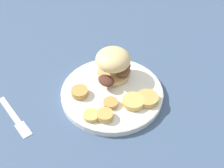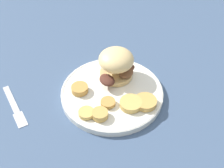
# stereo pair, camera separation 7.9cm
# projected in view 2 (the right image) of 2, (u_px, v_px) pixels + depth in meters

# --- Properties ---
(ground_plane) EXTENTS (4.00, 4.00, 0.00)m
(ground_plane) POSITION_uv_depth(u_px,v_px,m) (112.00, 96.00, 0.82)
(ground_plane) COLOR #3D5170
(dinner_plate) EXTENTS (0.27, 0.27, 0.02)m
(dinner_plate) POSITION_uv_depth(u_px,v_px,m) (112.00, 93.00, 0.81)
(dinner_plate) COLOR white
(dinner_plate) RESTS_ON ground_plane
(sandwich) EXTENTS (0.09, 0.12, 0.08)m
(sandwich) POSITION_uv_depth(u_px,v_px,m) (117.00, 64.00, 0.81)
(sandwich) COLOR tan
(sandwich) RESTS_ON dinner_plate
(potato_round_0) EXTENTS (0.06, 0.06, 0.01)m
(potato_round_0) POSITION_uv_depth(u_px,v_px,m) (145.00, 102.00, 0.77)
(potato_round_0) COLOR tan
(potato_round_0) RESTS_ON dinner_plate
(potato_round_1) EXTENTS (0.04, 0.04, 0.02)m
(potato_round_1) POSITION_uv_depth(u_px,v_px,m) (80.00, 89.00, 0.80)
(potato_round_1) COLOR #BC8942
(potato_round_1) RESTS_ON dinner_plate
(potato_round_2) EXTENTS (0.04, 0.04, 0.02)m
(potato_round_2) POSITION_uv_depth(u_px,v_px,m) (100.00, 114.00, 0.74)
(potato_round_2) COLOR tan
(potato_round_2) RESTS_ON dinner_plate
(potato_round_3) EXTENTS (0.04, 0.04, 0.01)m
(potato_round_3) POSITION_uv_depth(u_px,v_px,m) (108.00, 103.00, 0.77)
(potato_round_3) COLOR #BC8942
(potato_round_3) RESTS_ON dinner_plate
(potato_round_4) EXTENTS (0.06, 0.06, 0.01)m
(potato_round_4) POSITION_uv_depth(u_px,v_px,m) (131.00, 104.00, 0.77)
(potato_round_4) COLOR tan
(potato_round_4) RESTS_ON dinner_plate
(potato_round_5) EXTENTS (0.04, 0.04, 0.01)m
(potato_round_5) POSITION_uv_depth(u_px,v_px,m) (86.00, 113.00, 0.75)
(potato_round_5) COLOR tan
(potato_round_5) RESTS_ON dinner_plate
(fork) EXTENTS (0.15, 0.08, 0.00)m
(fork) POSITION_uv_depth(u_px,v_px,m) (14.00, 106.00, 0.79)
(fork) COLOR silver
(fork) RESTS_ON ground_plane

